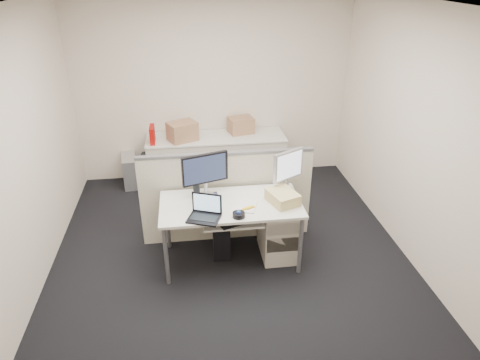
{
  "coord_description": "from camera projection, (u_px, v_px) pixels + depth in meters",
  "views": [
    {
      "loc": [
        -0.41,
        -3.9,
        3.02
      ],
      "look_at": [
        0.12,
        0.15,
        0.92
      ],
      "focal_mm": 32.0,
      "sensor_mm": 36.0,
      "label": 1
    }
  ],
  "objects": [
    {
      "name": "floor",
      "position": [
        231.0,
        259.0,
        4.87
      ],
      "size": [
        4.0,
        4.5,
        0.01
      ],
      "primitive_type": "cube",
      "color": "black",
      "rests_on": "ground"
    },
    {
      "name": "red_binder",
      "position": [
        152.0,
        135.0,
        5.99
      ],
      "size": [
        0.07,
        0.27,
        0.25
      ],
      "primitive_type": "cube",
      "rotation": [
        0.0,
        0.0,
        0.01
      ],
      "color": "#980907",
      "rests_on": "back_counter"
    },
    {
      "name": "ceiling",
      "position": [
        228.0,
        4.0,
        3.64
      ],
      "size": [
        4.0,
        4.5,
        0.01
      ],
      "primitive_type": "cube",
      "color": "white",
      "rests_on": "ground"
    },
    {
      "name": "cardboard_box_right",
      "position": [
        241.0,
        126.0,
        6.34
      ],
      "size": [
        0.4,
        0.34,
        0.25
      ],
      "primitive_type": "cube",
      "rotation": [
        0.0,
        0.0,
        0.23
      ],
      "color": "#AA7F5B",
      "rests_on": "back_counter"
    },
    {
      "name": "keyboard",
      "position": [
        238.0,
        221.0,
        4.39
      ],
      "size": [
        0.42,
        0.28,
        0.02
      ],
      "primitive_type": "cube",
      "rotation": [
        0.0,
        0.0,
        0.36
      ],
      "color": "black",
      "rests_on": "keyboard_tray"
    },
    {
      "name": "monitor_main",
      "position": [
        205.0,
        176.0,
        4.55
      ],
      "size": [
        0.54,
        0.34,
        0.51
      ],
      "primitive_type": "cube",
      "rotation": [
        0.0,
        0.0,
        0.3
      ],
      "color": "black",
      "rests_on": "desk"
    },
    {
      "name": "drawer_pedestal",
      "position": [
        279.0,
        229.0,
        4.83
      ],
      "size": [
        0.4,
        0.55,
        0.65
      ],
      "primitive_type": "cube",
      "color": "#BCB0A0",
      "rests_on": "floor"
    },
    {
      "name": "pc_tower_spare_dark",
      "position": [
        147.0,
        170.0,
        6.44
      ],
      "size": [
        0.24,
        0.48,
        0.43
      ],
      "primitive_type": "cube",
      "rotation": [
        0.0,
        0.0,
        -0.12
      ],
      "color": "black",
      "rests_on": "floor"
    },
    {
      "name": "back_counter",
      "position": [
        217.0,
        160.0,
        6.41
      ],
      "size": [
        2.0,
        0.6,
        0.72
      ],
      "primitive_type": "cube",
      "color": "#BCB0A0",
      "rests_on": "floor"
    },
    {
      "name": "travel_mug",
      "position": [
        196.0,
        189.0,
        4.66
      ],
      "size": [
        0.09,
        0.09,
        0.16
      ],
      "primitive_type": "cylinder",
      "rotation": [
        0.0,
        0.0,
        -0.25
      ],
      "color": "black",
      "rests_on": "desk"
    },
    {
      "name": "cubicle_partition",
      "position": [
        227.0,
        198.0,
        5.01
      ],
      "size": [
        2.0,
        0.06,
        1.1
      ],
      "primitive_type": "cube",
      "color": "beige",
      "rests_on": "floor"
    },
    {
      "name": "paper_stack",
      "position": [
        246.0,
        206.0,
        4.48
      ],
      "size": [
        0.3,
        0.33,
        0.01
      ],
      "primitive_type": "cube",
      "rotation": [
        0.0,
        0.0,
        -0.35
      ],
      "color": "silver",
      "rests_on": "desk"
    },
    {
      "name": "laptop",
      "position": [
        203.0,
        209.0,
        4.2
      ],
      "size": [
        0.37,
        0.33,
        0.23
      ],
      "primitive_type": "cube",
      "rotation": [
        0.0,
        0.0,
        -0.36
      ],
      "color": "black",
      "rests_on": "desk"
    },
    {
      "name": "wall_front",
      "position": [
        277.0,
        315.0,
        2.27
      ],
      "size": [
        4.0,
        0.02,
        2.7
      ],
      "primitive_type": "cube",
      "color": "beige",
      "rests_on": "ground"
    },
    {
      "name": "desk_phone",
      "position": [
        287.0,
        199.0,
        4.57
      ],
      "size": [
        0.25,
        0.23,
        0.06
      ],
      "primitive_type": "cube",
      "rotation": [
        0.0,
        0.0,
        0.42
      ],
      "color": "black",
      "rests_on": "desk"
    },
    {
      "name": "wall_right",
      "position": [
        419.0,
        140.0,
        4.49
      ],
      "size": [
        0.02,
        4.5,
        2.7
      ],
      "primitive_type": "cube",
      "color": "beige",
      "rests_on": "ground"
    },
    {
      "name": "pc_tower_desk",
      "position": [
        221.0,
        233.0,
        4.94
      ],
      "size": [
        0.21,
        0.48,
        0.44
      ],
      "primitive_type": "cube",
      "rotation": [
        0.0,
        0.0,
        -0.05
      ],
      "color": "black",
      "rests_on": "floor"
    },
    {
      "name": "pc_tower_spare_silver",
      "position": [
        130.0,
        170.0,
        6.41
      ],
      "size": [
        0.25,
        0.51,
        0.46
      ],
      "primitive_type": "cube",
      "rotation": [
        0.0,
        0.0,
        0.12
      ],
      "color": "#B7B7BC",
      "rests_on": "floor"
    },
    {
      "name": "wall_back",
      "position": [
        213.0,
        90.0,
        6.24
      ],
      "size": [
        4.0,
        0.02,
        2.7
      ],
      "primitive_type": "cube",
      "color": "beige",
      "rests_on": "ground"
    },
    {
      "name": "trackball",
      "position": [
        239.0,
        215.0,
        4.29
      ],
      "size": [
        0.13,
        0.13,
        0.05
      ],
      "primitive_type": "cylinder",
      "rotation": [
        0.0,
        0.0,
        -0.01
      ],
      "color": "black",
      "rests_on": "desk"
    },
    {
      "name": "monitor_small",
      "position": [
        288.0,
        172.0,
        4.66
      ],
      "size": [
        0.44,
        0.37,
        0.48
      ],
      "primitive_type": "cube",
      "rotation": [
        0.0,
        0.0,
        0.52
      ],
      "color": "#B7B7BC",
      "rests_on": "desk"
    },
    {
      "name": "cellphone",
      "position": [
        215.0,
        195.0,
        4.69
      ],
      "size": [
        0.06,
        0.11,
        0.01
      ],
      "primitive_type": "cube",
      "rotation": [
        0.0,
        0.0,
        0.07
      ],
      "color": "black",
      "rests_on": "desk"
    },
    {
      "name": "cardboard_box_left",
      "position": [
        182.0,
        132.0,
        6.06
      ],
      "size": [
        0.47,
        0.43,
        0.29
      ],
      "primitive_type": "cube",
      "rotation": [
        0.0,
        0.0,
        0.45
      ],
      "color": "#AA7F5B",
      "rests_on": "back_counter"
    },
    {
      "name": "desk",
      "position": [
        231.0,
        209.0,
        4.57
      ],
      "size": [
        1.5,
        0.75,
        0.73
      ],
      "color": "silver",
      "rests_on": "floor"
    },
    {
      "name": "keyboard_tray",
      "position": [
        233.0,
        221.0,
        4.43
      ],
      "size": [
        0.62,
        0.32,
        0.02
      ],
      "primitive_type": "cube",
      "color": "silver",
      "rests_on": "desk"
    },
    {
      "name": "banana",
      "position": [
        248.0,
        208.0,
        4.42
      ],
      "size": [
        0.17,
        0.1,
        0.04
      ],
      "primitive_type": "ellipsoid",
      "rotation": [
        0.0,
        0.0,
        0.35
      ],
      "color": "yellow",
      "rests_on": "desk"
    },
    {
      "name": "sticky_pad",
      "position": [
        250.0,
        210.0,
        4.4
      ],
      "size": [
        0.09,
        0.09,
        0.01
      ],
      "primitive_type": "cube",
      "rotation": [
        0.0,
        0.0,
        -0.25
      ],
      "color": "#F8FF31",
      "rests_on": "desk"
    },
    {
      "name": "wall_left",
      "position": [
        19.0,
        161.0,
        4.02
      ],
      "size": [
        0.02,
        4.5,
        2.7
      ],
      "primitive_type": "cube",
      "color": "beige",
      "rests_on": "ground"
    },
    {
      "name": "manila_folders",
      "position": [
        283.0,
        197.0,
        4.53
      ],
      "size": [
        0.36,
        0.4,
        0.12
      ],
      "primitive_type": "cube",
      "rotation": [
        0.0,
        0.0,
        0.35
      ],
      "color": "tan",
      "rests_on": "desk"
    }
  ]
}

